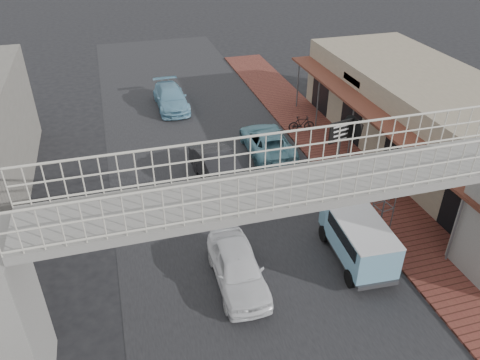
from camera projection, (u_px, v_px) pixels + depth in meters
ground at (247, 244)px, 18.43m from camera, size 120.00×120.00×0.00m
road_strip at (247, 244)px, 18.43m from camera, size 10.00×60.00×0.01m
sidewalk at (359, 180)px, 22.37m from camera, size 3.00×40.00×0.10m
shophouse_row at (435, 123)px, 23.19m from camera, size 7.20×18.00×4.00m
footbridge at (288, 245)px, 13.49m from camera, size 16.40×2.40×6.34m
white_hatchback at (238, 268)px, 16.30m from camera, size 1.70×4.05×1.37m
dark_sedan at (220, 170)px, 21.81m from camera, size 2.17×4.70×1.49m
angkot_curb at (267, 141)px, 24.47m from camera, size 2.28×4.70×1.29m
angkot_far at (171, 98)px, 29.50m from camera, size 1.90×4.56×1.32m
angkot_van at (359, 236)px, 17.03m from camera, size 1.91×3.78×1.81m
motorcycle_near at (353, 171)px, 22.05m from camera, size 1.91×1.31×0.95m
motorcycle_far at (301, 124)px, 26.52m from camera, size 1.53×0.63×0.89m
street_clock at (389, 179)px, 17.55m from camera, size 0.78×0.68×3.08m
arrow_sign at (356, 128)px, 20.88m from camera, size 2.02×1.32×3.35m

